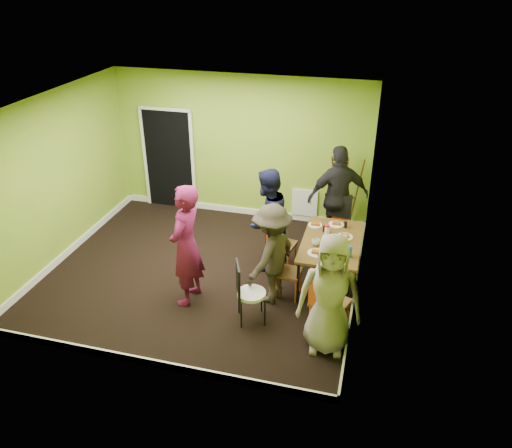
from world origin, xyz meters
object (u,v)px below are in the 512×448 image
Objects in this scene: person_left_far at (267,220)px; blue_bottle at (350,251)px; chair_bentwood at (247,290)px; orange_bottle at (328,231)px; chair_left_far at (278,239)px; chair_left_near at (284,267)px; person_front_end at (330,295)px; person_back_end at (338,197)px; chair_back_end at (338,212)px; person_standing at (186,246)px; chair_front_end at (327,299)px; dining_table at (332,244)px; thermos at (327,233)px; easel at (345,195)px; person_left_near at (272,254)px.

blue_bottle is at bearing 84.42° from person_left_far.
chair_bentwood is 10.64× the size of orange_bottle.
chair_left_far is 0.57× the size of person_left_far.
chair_left_near is (0.26, -0.73, -0.05)m from chair_left_far.
person_front_end reaches higher than chair_bentwood.
person_back_end is (0.04, 1.01, 0.14)m from orange_bottle.
person_standing reaches higher than chair_back_end.
person_left_far is (-0.45, 0.73, 0.36)m from chair_left_near.
chair_front_end is 1.59m from orange_bottle.
chair_back_end is (0.61, 1.64, 0.21)m from chair_left_near.
chair_front_end is (0.75, -0.80, 0.11)m from chair_left_near.
chair_back_end is at bearing 135.24° from chair_bentwood.
chair_front_end is 0.58× the size of person_back_end.
person_back_end reaches higher than dining_table.
chair_front_end is at bearing 69.56° from person_back_end.
blue_bottle is 2.00× the size of orange_bottle.
chair_left_far reaches higher than dining_table.
thermos reaches higher than dining_table.
chair_left_far is 5.52× the size of blue_bottle.
easel is 0.88× the size of person_left_far.
thermos is 1.01m from person_left_far.
chair_bentwood is 0.50× the size of person_standing.
orange_bottle is at bearing 94.05° from person_front_end.
person_left_far reaches higher than easel.
chair_front_end is (0.14, -2.43, -0.11)m from chair_back_end.
person_front_end reaches higher than chair_left_far.
person_front_end is (1.06, -1.74, 0.30)m from chair_left_far.
chair_back_end is 0.88m from orange_bottle.
person_back_end is at bearing 88.56° from thermos.
chair_left_far is at bearing -152.15° from person_left_near.
chair_left_far is 1.04× the size of chair_bentwood.
chair_front_end reaches higher than thermos.
chair_left_near is at bearing -125.35° from orange_bottle.
chair_left_far is 2.06m from person_front_end.
person_standing is at bearing -66.10° from chair_left_near.
easel is at bearing -123.87° from person_back_end.
chair_left_far is 11.05× the size of orange_bottle.
chair_front_end is 6.12× the size of blue_bottle.
dining_table is 0.52m from blue_bottle.
chair_front_end is at bearing -85.01° from dining_table.
chair_back_end is at bearing -94.77° from easel.
person_front_end is at bearing 54.64° from chair_bentwood.
chair_front_end is (1.01, -1.53, 0.06)m from chair_left_far.
orange_bottle is 0.05× the size of person_standing.
chair_left_near is at bearing -139.90° from dining_table.
blue_bottle is 0.10× the size of person_back_end.
person_front_end is at bearing -80.88° from thermos.
chair_front_end is at bearing -81.44° from thermos.
chair_back_end is 0.55× the size of person_back_end.
orange_bottle is (0.80, 0.04, 0.24)m from chair_left_far.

